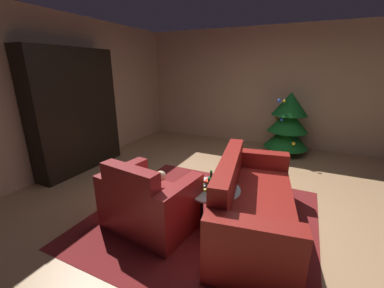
% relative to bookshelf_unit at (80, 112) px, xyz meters
% --- Properties ---
extents(ground_plane, '(7.32, 7.32, 0.00)m').
position_rel_bookshelf_unit_xyz_m(ground_plane, '(2.83, -0.12, -1.05)').
color(ground_plane, '#A67E57').
extents(wall_back, '(6.22, 0.06, 2.69)m').
position_rel_bookshelf_unit_xyz_m(wall_back, '(2.83, 2.95, 0.30)').
color(wall_back, tan).
rests_on(wall_back, ground).
extents(wall_left, '(0.06, 6.20, 2.69)m').
position_rel_bookshelf_unit_xyz_m(wall_left, '(-0.25, -0.12, 0.30)').
color(wall_left, tan).
rests_on(wall_left, ground).
extents(area_rug, '(2.64, 2.54, 0.01)m').
position_rel_bookshelf_unit_xyz_m(area_rug, '(2.64, -0.58, -1.05)').
color(area_rug, maroon).
rests_on(area_rug, ground).
extents(bookshelf_unit, '(0.37, 1.61, 2.12)m').
position_rel_bookshelf_unit_xyz_m(bookshelf_unit, '(0.00, 0.00, 0.00)').
color(bookshelf_unit, black).
rests_on(bookshelf_unit, ground).
extents(armchair_red, '(1.11, 0.85, 0.84)m').
position_rel_bookshelf_unit_xyz_m(armchair_red, '(2.12, -1.00, -0.75)').
color(armchair_red, maroon).
rests_on(armchair_red, ground).
extents(couch_red, '(1.11, 2.02, 0.84)m').
position_rel_bookshelf_unit_xyz_m(couch_red, '(3.20, -0.50, -0.75)').
color(couch_red, maroon).
rests_on(couch_red, ground).
extents(coffee_table, '(0.65, 0.65, 0.42)m').
position_rel_bookshelf_unit_xyz_m(coffee_table, '(2.75, -0.57, -0.67)').
color(coffee_table, black).
rests_on(coffee_table, ground).
extents(book_stack_on_table, '(0.23, 0.18, 0.13)m').
position_rel_bookshelf_unit_xyz_m(book_stack_on_table, '(2.78, -0.60, -0.56)').
color(book_stack_on_table, gold).
rests_on(book_stack_on_table, coffee_table).
extents(bottle_on_table, '(0.07, 0.07, 0.31)m').
position_rel_bookshelf_unit_xyz_m(bottle_on_table, '(2.79, -0.74, -0.51)').
color(bottle_on_table, '#15502A').
rests_on(bottle_on_table, coffee_table).
extents(decorated_tree, '(0.91, 0.91, 1.32)m').
position_rel_bookshelf_unit_xyz_m(decorated_tree, '(3.35, 2.35, -0.36)').
color(decorated_tree, brown).
rests_on(decorated_tree, ground).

